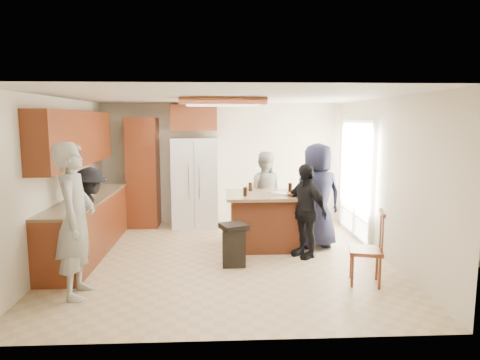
{
  "coord_description": "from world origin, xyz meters",
  "views": [
    {
      "loc": [
        -0.07,
        -6.46,
        2.17
      ],
      "look_at": [
        0.29,
        0.69,
        1.15
      ],
      "focal_mm": 32.0,
      "sensor_mm": 36.0,
      "label": 1
    }
  ],
  "objects_px": {
    "person_side_right": "(305,211)",
    "spindle_chair": "(367,251)",
    "kitchen_island": "(264,220)",
    "person_behind_left": "(264,192)",
    "trash_bin": "(234,244)",
    "person_counter": "(91,215)",
    "person_behind_right": "(317,196)",
    "refrigerator": "(195,183)",
    "person_front_left": "(75,220)"
  },
  "relations": [
    {
      "from": "person_counter",
      "to": "spindle_chair",
      "type": "xyz_separation_m",
      "value": [
        3.89,
        -1.09,
        -0.27
      ]
    },
    {
      "from": "person_behind_left",
      "to": "spindle_chair",
      "type": "bearing_deg",
      "value": 127.36
    },
    {
      "from": "person_counter",
      "to": "spindle_chair",
      "type": "height_order",
      "value": "person_counter"
    },
    {
      "from": "person_counter",
      "to": "kitchen_island",
      "type": "bearing_deg",
      "value": -72.12
    },
    {
      "from": "kitchen_island",
      "to": "trash_bin",
      "type": "relative_size",
      "value": 2.03
    },
    {
      "from": "spindle_chair",
      "to": "trash_bin",
      "type": "bearing_deg",
      "value": 154.45
    },
    {
      "from": "person_behind_right",
      "to": "person_counter",
      "type": "bearing_deg",
      "value": -2.18
    },
    {
      "from": "person_behind_left",
      "to": "spindle_chair",
      "type": "xyz_separation_m",
      "value": [
        1.09,
        -2.64,
        -0.33
      ]
    },
    {
      "from": "kitchen_island",
      "to": "spindle_chair",
      "type": "relative_size",
      "value": 1.29
    },
    {
      "from": "person_behind_right",
      "to": "kitchen_island",
      "type": "height_order",
      "value": "person_behind_right"
    },
    {
      "from": "kitchen_island",
      "to": "refrigerator",
      "type": "bearing_deg",
      "value": 128.9
    },
    {
      "from": "kitchen_island",
      "to": "trash_bin",
      "type": "xyz_separation_m",
      "value": [
        -0.54,
        -0.87,
        -0.16
      ]
    },
    {
      "from": "person_front_left",
      "to": "person_behind_right",
      "type": "xyz_separation_m",
      "value": [
        3.4,
        1.87,
        -0.06
      ]
    },
    {
      "from": "refrigerator",
      "to": "spindle_chair",
      "type": "distance_m",
      "value": 4.07
    },
    {
      "from": "person_side_right",
      "to": "person_counter",
      "type": "distance_m",
      "value": 3.29
    },
    {
      "from": "refrigerator",
      "to": "trash_bin",
      "type": "height_order",
      "value": "refrigerator"
    },
    {
      "from": "person_counter",
      "to": "kitchen_island",
      "type": "relative_size",
      "value": 1.14
    },
    {
      "from": "person_behind_right",
      "to": "kitchen_island",
      "type": "xyz_separation_m",
      "value": [
        -0.9,
        0.02,
        -0.42
      ]
    },
    {
      "from": "person_behind_left",
      "to": "person_side_right",
      "type": "height_order",
      "value": "person_behind_left"
    },
    {
      "from": "person_behind_right",
      "to": "person_behind_left",
      "type": "bearing_deg",
      "value": -62.13
    },
    {
      "from": "person_front_left",
      "to": "person_behind_right",
      "type": "bearing_deg",
      "value": -63.89
    },
    {
      "from": "person_behind_left",
      "to": "person_counter",
      "type": "height_order",
      "value": "person_behind_left"
    },
    {
      "from": "refrigerator",
      "to": "person_side_right",
      "type": "bearing_deg",
      "value": -48.26
    },
    {
      "from": "person_behind_left",
      "to": "person_behind_right",
      "type": "distance_m",
      "value": 1.26
    },
    {
      "from": "trash_bin",
      "to": "spindle_chair",
      "type": "distance_m",
      "value": 1.93
    },
    {
      "from": "refrigerator",
      "to": "trash_bin",
      "type": "relative_size",
      "value": 2.86
    },
    {
      "from": "person_behind_left",
      "to": "trash_bin",
      "type": "bearing_deg",
      "value": 85.46
    },
    {
      "from": "person_front_left",
      "to": "refrigerator",
      "type": "height_order",
      "value": "person_front_left"
    },
    {
      "from": "person_side_right",
      "to": "spindle_chair",
      "type": "distance_m",
      "value": 1.35
    },
    {
      "from": "refrigerator",
      "to": "person_behind_left",
      "type": "bearing_deg",
      "value": -23.68
    },
    {
      "from": "person_behind_left",
      "to": "person_counter",
      "type": "relative_size",
      "value": 1.08
    },
    {
      "from": "person_behind_left",
      "to": "person_front_left",
      "type": "bearing_deg",
      "value": 62.39
    },
    {
      "from": "trash_bin",
      "to": "person_behind_right",
      "type": "bearing_deg",
      "value": 30.48
    },
    {
      "from": "person_behind_left",
      "to": "refrigerator",
      "type": "height_order",
      "value": "refrigerator"
    },
    {
      "from": "person_behind_right",
      "to": "trash_bin",
      "type": "xyz_separation_m",
      "value": [
        -1.44,
        -0.85,
        -0.57
      ]
    },
    {
      "from": "person_behind_left",
      "to": "person_side_right",
      "type": "distance_m",
      "value": 1.55
    },
    {
      "from": "person_behind_left",
      "to": "person_behind_right",
      "type": "relative_size",
      "value": 0.88
    },
    {
      "from": "spindle_chair",
      "to": "person_behind_left",
      "type": "bearing_deg",
      "value": 112.39
    },
    {
      "from": "person_side_right",
      "to": "kitchen_island",
      "type": "height_order",
      "value": "person_side_right"
    },
    {
      "from": "person_behind_left",
      "to": "trash_bin",
      "type": "height_order",
      "value": "person_behind_left"
    },
    {
      "from": "person_front_left",
      "to": "person_behind_left",
      "type": "bearing_deg",
      "value": -45.22
    },
    {
      "from": "person_side_right",
      "to": "kitchen_island",
      "type": "xyz_separation_m",
      "value": [
        -0.59,
        0.52,
        -0.27
      ]
    },
    {
      "from": "person_behind_left",
      "to": "spindle_chair",
      "type": "height_order",
      "value": "person_behind_left"
    },
    {
      "from": "person_side_right",
      "to": "spindle_chair",
      "type": "height_order",
      "value": "person_side_right"
    },
    {
      "from": "refrigerator",
      "to": "spindle_chair",
      "type": "relative_size",
      "value": 1.81
    },
    {
      "from": "person_side_right",
      "to": "kitchen_island",
      "type": "distance_m",
      "value": 0.83
    },
    {
      "from": "trash_bin",
      "to": "person_front_left",
      "type": "bearing_deg",
      "value": -152.55
    },
    {
      "from": "person_behind_right",
      "to": "spindle_chair",
      "type": "distance_m",
      "value": 1.76
    },
    {
      "from": "person_behind_left",
      "to": "trash_bin",
      "type": "distance_m",
      "value": 1.98
    },
    {
      "from": "person_counter",
      "to": "spindle_chair",
      "type": "bearing_deg",
      "value": -100.54
    }
  ]
}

